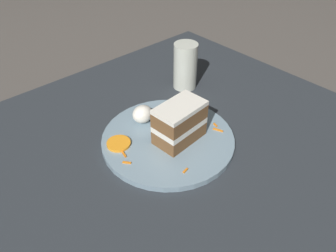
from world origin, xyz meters
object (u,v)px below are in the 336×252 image
(cake_slice, at_px, (180,123))
(cream_dollop, at_px, (143,114))
(orange_garnish, at_px, (119,143))
(plate, at_px, (168,139))
(drinking_glass, at_px, (185,69))

(cake_slice, bearing_deg, cream_dollop, 6.95)
(cream_dollop, bearing_deg, orange_garnish, -162.00)
(cake_slice, bearing_deg, orange_garnish, 52.37)
(cake_slice, distance_m, cream_dollop, 0.11)
(plate, distance_m, cake_slice, 0.06)
(orange_garnish, relative_size, drinking_glass, 0.41)
(cream_dollop, relative_size, orange_garnish, 0.94)
(cake_slice, bearing_deg, drinking_glass, -51.59)
(drinking_glass, bearing_deg, cake_slice, -137.31)
(plate, bearing_deg, cream_dollop, 93.83)
(cream_dollop, height_order, orange_garnish, cream_dollop)
(orange_garnish, bearing_deg, drinking_glass, 17.44)
(cream_dollop, height_order, drinking_glass, drinking_glass)
(cake_slice, relative_size, orange_garnish, 2.17)
(plate, xyz_separation_m, orange_garnish, (-0.10, 0.05, 0.01))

